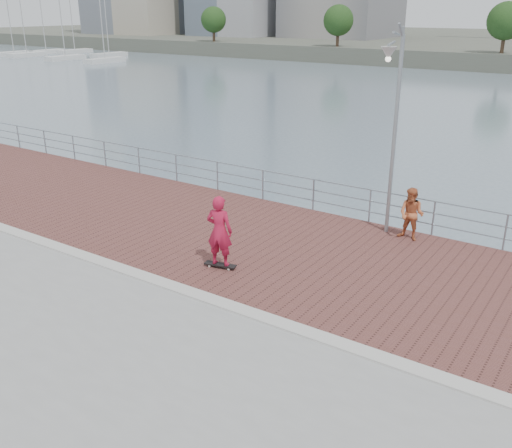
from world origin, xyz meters
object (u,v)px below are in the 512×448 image
Objects in this scene: street_lamp at (392,98)px; bystander at (411,214)px; skateboarder at (219,231)px; guardrail at (341,196)px.

bystander is (0.81, 0.21, -3.34)m from street_lamp.
skateboarder is at bearing -121.76° from bystander.
street_lamp reaches higher than bystander.
bystander is at bearing -15.24° from guardrail.
bystander reaches higher than guardrail.
skateboarder is (-2.67, -4.52, -3.09)m from street_lamp.
street_lamp is 3.45m from bystander.
guardrail is 20.32× the size of skateboarder.
skateboarder reaches higher than guardrail.
street_lamp is (1.82, -0.93, 3.46)m from guardrail.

